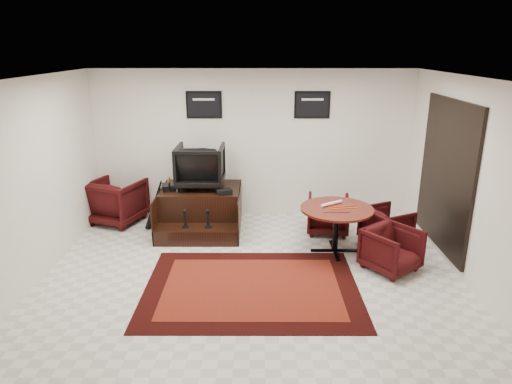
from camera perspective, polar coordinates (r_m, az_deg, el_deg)
ground at (r=6.81m, az=-0.57°, el=-10.10°), size 6.00×6.00×0.00m
room_shell at (r=6.31m, az=3.12°, el=4.93°), size 6.02×5.02×2.81m
area_rug at (r=6.43m, az=-0.55°, el=-11.83°), size 2.94×2.20×0.01m
shine_podium at (r=8.35m, az=-6.88°, el=-2.26°), size 1.44×1.48×0.74m
shine_chair at (r=8.24m, az=-6.98°, el=3.52°), size 0.85×0.80×0.86m
shoes_pair at (r=8.27m, az=-10.87°, el=0.62°), size 0.29×0.32×0.10m
polish_kit at (r=7.90m, az=-3.96°, el=0.04°), size 0.29×0.24×0.09m
umbrella_black at (r=8.39m, az=-12.67°, el=-1.82°), size 0.32×0.12×0.86m
umbrella_hooked at (r=8.50m, az=-12.51°, el=-1.36°), size 0.34×0.13×0.92m
armchair_side at (r=8.92m, az=-17.03°, el=-0.83°), size 1.12×1.09×0.91m
meeting_table at (r=7.33m, az=10.04°, el=-2.63°), size 1.15×1.15×0.75m
table_chair_back at (r=8.20m, az=8.99°, el=-2.55°), size 0.79×0.76×0.73m
table_chair_window at (r=7.95m, az=16.00°, el=-3.86°), size 0.86×0.88×0.69m
table_chair_corner at (r=7.04m, az=16.60°, el=-6.68°), size 0.95×0.94×0.72m
paper_roll at (r=7.41m, az=9.43°, el=-1.42°), size 0.38×0.27×0.05m
table_clutter at (r=7.26m, az=10.60°, el=-2.05°), size 0.57×0.37×0.01m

